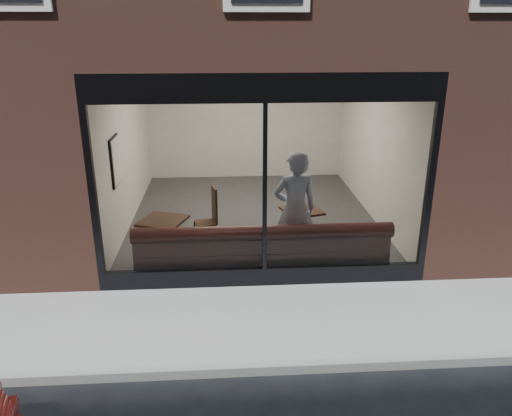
{
  "coord_description": "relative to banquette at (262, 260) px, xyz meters",
  "views": [
    {
      "loc": [
        -0.58,
        -4.8,
        3.77
      ],
      "look_at": [
        -0.1,
        2.4,
        1.15
      ],
      "focal_mm": 35.0,
      "sensor_mm": 36.0,
      "label": 1
    }
  ],
  "objects": [
    {
      "name": "ground",
      "position": [
        0.0,
        -2.45,
        -0.23
      ],
      "size": [
        120.0,
        120.0,
        0.0
      ],
      "primitive_type": "plane",
      "color": "black",
      "rests_on": "ground"
    },
    {
      "name": "cafe_wall_left",
      "position": [
        -2.49,
        2.55,
        1.37
      ],
      "size": [
        0.0,
        6.0,
        6.0
      ],
      "primitive_type": "plane",
      "rotation": [
        1.57,
        0.0,
        1.57
      ],
      "color": "silver",
      "rests_on": "ground"
    },
    {
      "name": "storefront_header",
      "position": [
        0.0,
        -0.4,
        2.77
      ],
      "size": [
        5.0,
        0.1,
        0.4
      ],
      "primitive_type": "cube",
      "color": "black",
      "rests_on": "host_building_upper"
    },
    {
      "name": "kerb_near",
      "position": [
        0.0,
        -2.5,
        -0.17
      ],
      "size": [
        40.0,
        0.1,
        0.12
      ],
      "primitive_type": "cube",
      "color": "gray",
      "rests_on": "ground"
    },
    {
      "name": "cafe_floor",
      "position": [
        0.0,
        2.55,
        -0.21
      ],
      "size": [
        6.0,
        6.0,
        0.0
      ],
      "primitive_type": "plane",
      "color": "#2D2D30",
      "rests_on": "ground"
    },
    {
      "name": "cafe_wall_back",
      "position": [
        0.0,
        5.54,
        1.37
      ],
      "size": [
        5.0,
        0.0,
        5.0
      ],
      "primitive_type": "plane",
      "rotation": [
        1.57,
        0.0,
        0.0
      ],
      "color": "silver",
      "rests_on": "ground"
    },
    {
      "name": "cafe_ceiling",
      "position": [
        0.0,
        2.55,
        2.97
      ],
      "size": [
        6.0,
        6.0,
        0.0
      ],
      "primitive_type": "plane",
      "rotation": [
        3.14,
        0.0,
        0.0
      ],
      "color": "white",
      "rests_on": "host_building_upper"
    },
    {
      "name": "host_building_backfill",
      "position": [
        0.0,
        8.55,
        1.38
      ],
      "size": [
        5.0,
        6.0,
        3.2
      ],
      "primitive_type": "cube",
      "color": "brown",
      "rests_on": "ground"
    },
    {
      "name": "storefront_kick",
      "position": [
        0.0,
        -0.4,
        -0.08
      ],
      "size": [
        5.0,
        0.1,
        0.3
      ],
      "primitive_type": "cube",
      "color": "black",
      "rests_on": "ground"
    },
    {
      "name": "storefront_glass",
      "position": [
        0.0,
        -0.43,
        1.33
      ],
      "size": [
        4.8,
        0.0,
        4.8
      ],
      "primitive_type": "plane",
      "rotation": [
        1.57,
        0.0,
        0.0
      ],
      "color": "white",
      "rests_on": "storefront_kick"
    },
    {
      "name": "wall_poster",
      "position": [
        -2.45,
        1.31,
        1.36
      ],
      "size": [
        0.02,
        0.6,
        0.8
      ],
      "primitive_type": "cube",
      "color": "white",
      "rests_on": "cafe_wall_left"
    },
    {
      "name": "person",
      "position": [
        0.55,
        0.29,
        0.75
      ],
      "size": [
        0.77,
        0.57,
        1.95
      ],
      "primitive_type": "imported",
      "rotation": [
        0.0,
        0.0,
        3.29
      ],
      "color": "#9DB1CF",
      "rests_on": "cafe_floor"
    },
    {
      "name": "storefront_mullion",
      "position": [
        0.0,
        -0.4,
        1.32
      ],
      "size": [
        0.06,
        0.1,
        2.5
      ],
      "primitive_type": "cube",
      "color": "black",
      "rests_on": "storefront_kick"
    },
    {
      "name": "cafe_chair_left",
      "position": [
        -0.96,
        1.66,
        0.01
      ],
      "size": [
        0.44,
        0.44,
        0.03
      ],
      "primitive_type": "cube",
      "rotation": [
        0.0,
        0.0,
        3.36
      ],
      "color": "black",
      "rests_on": "cafe_floor"
    },
    {
      "name": "host_building_pier_left",
      "position": [
        -3.75,
        5.55,
        1.38
      ],
      "size": [
        2.5,
        12.0,
        3.2
      ],
      "primitive_type": "cube",
      "color": "brown",
      "rests_on": "ground"
    },
    {
      "name": "cafe_table_left",
      "position": [
        -1.62,
        0.55,
        0.52
      ],
      "size": [
        0.89,
        0.89,
        0.04
      ],
      "primitive_type": "cube",
      "rotation": [
        0.0,
        0.0,
        -0.37
      ],
      "color": "black",
      "rests_on": "cafe_floor"
    },
    {
      "name": "banquette",
      "position": [
        0.0,
        0.0,
        0.0
      ],
      "size": [
        4.0,
        0.55,
        0.45
      ],
      "primitive_type": "cube",
      "color": "#3E1616",
      "rests_on": "cafe_floor"
    },
    {
      "name": "host_building_pier_right",
      "position": [
        3.75,
        5.55,
        1.38
      ],
      "size": [
        2.5,
        12.0,
        3.2
      ],
      "primitive_type": "cube",
      "color": "brown",
      "rests_on": "ground"
    },
    {
      "name": "cafe_wall_right",
      "position": [
        2.49,
        2.55,
        1.37
      ],
      "size": [
        0.0,
        6.0,
        6.0
      ],
      "primitive_type": "plane",
      "rotation": [
        1.57,
        0.0,
        -1.57
      ],
      "color": "silver",
      "rests_on": "ground"
    },
    {
      "name": "sidewalk_near",
      "position": [
        0.0,
        -1.45,
        -0.22
      ],
      "size": [
        40.0,
        2.0,
        0.01
      ],
      "primitive_type": "cube",
      "color": "gray",
      "rests_on": "ground"
    },
    {
      "name": "cafe_table_right",
      "position": [
        0.76,
        0.88,
        0.52
      ],
      "size": [
        0.78,
        0.78,
        0.04
      ],
      "primitive_type": "cube",
      "rotation": [
        0.0,
        0.0,
        0.29
      ],
      "color": "black",
      "rests_on": "cafe_floor"
    }
  ]
}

